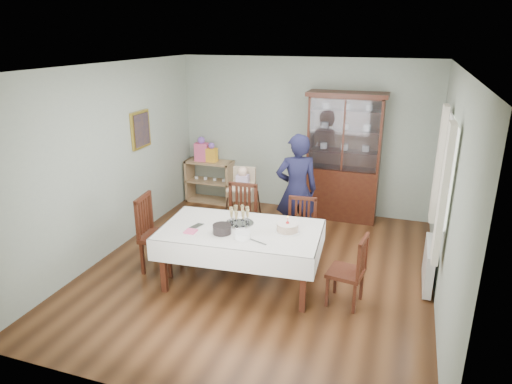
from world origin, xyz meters
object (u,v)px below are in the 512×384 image
at_px(china_cabinet, 344,155).
at_px(chair_end_left, 160,248).
at_px(birthday_cake, 287,228).
at_px(gift_bag_orange, 212,153).
at_px(chair_end_right, 346,284).
at_px(high_chair, 243,207).
at_px(woman, 297,190).
at_px(gift_bag_pink, 202,150).
at_px(chair_far_right, 300,244).
at_px(champagne_tray, 240,219).
at_px(chair_far_left, 239,233).
at_px(dining_table, 241,256).
at_px(sideboard, 210,181).

xyz_separation_m(china_cabinet, chair_end_left, (-2.05, -2.65, -0.81)).
relative_size(china_cabinet, birthday_cake, 7.04).
distance_m(china_cabinet, gift_bag_orange, 2.44).
distance_m(chair_end_right, high_chair, 2.47).
xyz_separation_m(woman, birthday_cake, (0.20, -1.29, -0.04)).
xyz_separation_m(china_cabinet, birthday_cake, (-0.29, -2.55, -0.31)).
height_order(woman, gift_bag_pink, woman).
xyz_separation_m(chair_far_right, woman, (-0.21, 0.59, 0.59)).
relative_size(champagne_tray, gift_bag_orange, 1.01).
xyz_separation_m(chair_end_left, woman, (1.55, 1.39, 0.55)).
bearing_deg(gift_bag_orange, chair_far_left, -56.20).
bearing_deg(chair_end_left, dining_table, -96.06).
height_order(china_cabinet, gift_bag_orange, china_cabinet).
xyz_separation_m(chair_far_left, chair_end_left, (-0.85, -0.81, 0.01)).
bearing_deg(woman, china_cabinet, -135.08).
xyz_separation_m(birthday_cake, gift_bag_pink, (-2.34, 2.55, 0.19)).
distance_m(chair_end_left, birthday_cake, 1.83).
xyz_separation_m(chair_far_left, birthday_cake, (0.91, -0.71, 0.51)).
bearing_deg(chair_end_left, chair_far_left, -52.45).
xyz_separation_m(woman, champagne_tray, (-0.44, -1.25, -0.03)).
bearing_deg(chair_far_left, chair_far_right, -1.84).
height_order(sideboard, champagne_tray, champagne_tray).
height_order(gift_bag_pink, gift_bag_orange, gift_bag_pink).
bearing_deg(sideboard, birthday_cake, -49.38).
height_order(woman, gift_bag_orange, woman).
relative_size(high_chair, birthday_cake, 3.55).
xyz_separation_m(high_chair, gift_bag_orange, (-1.03, 1.12, 0.53)).
height_order(dining_table, chair_end_left, chair_end_left).
xyz_separation_m(sideboard, chair_end_right, (2.98, -2.72, -0.14)).
distance_m(high_chair, gift_bag_pink, 1.76).
height_order(sideboard, gift_bag_orange, gift_bag_orange).
bearing_deg(dining_table, woman, 74.90).
xyz_separation_m(sideboard, chair_end_left, (0.45, -2.67, -0.09)).
bearing_deg(champagne_tray, sideboard, 121.69).
distance_m(chair_end_left, woman, 2.15).
xyz_separation_m(gift_bag_pink, gift_bag_orange, (0.20, 0.00, -0.04)).
xyz_separation_m(sideboard, chair_far_right, (2.21, -1.87, -0.13)).
distance_m(woman, gift_bag_orange, 2.31).
bearing_deg(dining_table, chair_far_right, 53.98).
xyz_separation_m(china_cabinet, high_chair, (-1.41, -1.12, -0.69)).
relative_size(gift_bag_pink, gift_bag_orange, 1.27).
relative_size(chair_end_left, chair_end_right, 1.18).
bearing_deg(sideboard, chair_far_right, -40.27).
xyz_separation_m(chair_end_right, birthday_cake, (-0.78, 0.14, 0.55)).
relative_size(chair_far_left, chair_end_right, 1.15).
distance_m(high_chair, birthday_cake, 1.86).
xyz_separation_m(chair_end_right, gift_bag_orange, (-2.92, 2.70, 0.70)).
bearing_deg(high_chair, sideboard, 126.89).
bearing_deg(woman, gift_bag_pink, -54.07).
xyz_separation_m(woman, high_chair, (-0.91, 0.14, -0.43)).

